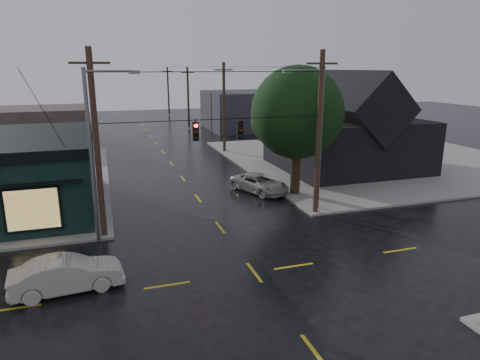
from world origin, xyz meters
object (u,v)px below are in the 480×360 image
object	(u,v)px
utility_pole_nw	(105,237)
utility_pole_ne	(315,213)
corner_tree	(297,113)
suv_silver	(260,183)
sedan_cream	(67,274)

from	to	relation	value
utility_pole_nw	utility_pole_ne	xyz separation A→B (m)	(13.00, 0.00, 0.00)
corner_tree	suv_silver	world-z (taller)	corner_tree
corner_tree	utility_pole_nw	bearing A→B (deg)	-162.69
utility_pole_nw	sedan_cream	world-z (taller)	utility_pole_nw
corner_tree	sedan_cream	distance (m)	18.73
corner_tree	utility_pole_ne	world-z (taller)	corner_tree
corner_tree	suv_silver	distance (m)	5.98
utility_pole_nw	suv_silver	distance (m)	12.65
corner_tree	suv_silver	size ratio (longest dim) A/B	1.88
sedan_cream	suv_silver	distance (m)	17.11
sedan_cream	suv_silver	xyz separation A→B (m)	(12.81, 11.34, -0.07)
utility_pole_nw	sedan_cream	bearing A→B (deg)	-105.08
utility_pole_nw	sedan_cream	size ratio (longest dim) A/B	2.25
sedan_cream	suv_silver	bearing A→B (deg)	-54.48
utility_pole_ne	suv_silver	xyz separation A→B (m)	(-1.72, 5.69, 0.68)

